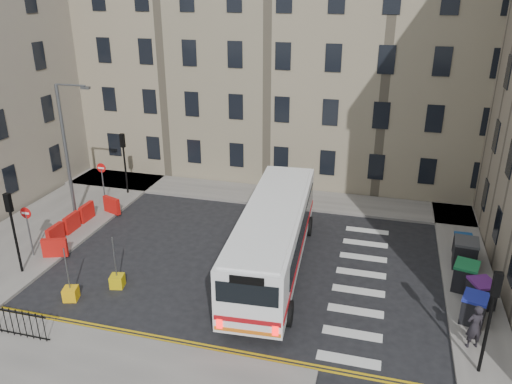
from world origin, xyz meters
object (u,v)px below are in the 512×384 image
at_px(wheelie_bin_d, 465,253).
at_px(bollard_yellow, 117,281).
at_px(wheelie_bin_a, 474,308).
at_px(pedestrian, 475,326).
at_px(streetlamp, 66,152).
at_px(wheelie_bin_e, 463,246).
at_px(bollard_chevron, 71,294).
at_px(wheelie_bin_b, 481,293).
at_px(bus, 273,235).
at_px(wheelie_bin_c, 465,276).

xyz_separation_m(wheelie_bin_d, bollard_yellow, (-15.77, -5.98, -0.57)).
bearing_deg(wheelie_bin_a, pedestrian, -81.59).
height_order(streetlamp, wheelie_bin_e, streetlamp).
height_order(wheelie_bin_e, pedestrian, pedestrian).
relative_size(streetlamp, bollard_chevron, 13.57).
distance_m(wheelie_bin_b, bollard_yellow, 16.28).
bearing_deg(streetlamp, bus, -10.35).
bearing_deg(wheelie_bin_e, wheelie_bin_d, -91.77).
relative_size(wheelie_bin_c, bollard_chevron, 2.31).
xyz_separation_m(streetlamp, bus, (12.72, -2.32, -2.44)).
xyz_separation_m(bus, wheelie_bin_a, (8.99, -2.11, -1.14)).
height_order(streetlamp, bollard_yellow, streetlamp).
xyz_separation_m(bus, wheelie_bin_b, (9.43, -0.86, -1.14)).
bearing_deg(wheelie_bin_b, bollard_chevron, 170.62).
distance_m(streetlamp, bus, 13.16).
bearing_deg(bus, streetlamp, 165.75).
bearing_deg(wheelie_bin_e, bollard_chevron, -154.42).
distance_m(wheelie_bin_a, wheelie_bin_e, 5.70).
bearing_deg(pedestrian, bollard_yellow, -23.99).
bearing_deg(bollard_yellow, wheelie_bin_b, 9.23).
distance_m(pedestrian, bollard_yellow, 15.43).
height_order(wheelie_bin_a, wheelie_bin_e, wheelie_bin_a).
distance_m(wheelie_bin_e, bollard_yellow, 17.30).
bearing_deg(bollard_yellow, pedestrian, -1.34).
height_order(bus, bollard_chevron, bus).
relative_size(wheelie_bin_d, pedestrian, 0.77).
bearing_deg(wheelie_bin_e, wheelie_bin_a, -92.27).
bearing_deg(pedestrian, wheelie_bin_d, -115.90).
xyz_separation_m(bus, bollard_chevron, (-8.12, -4.95, -1.59)).
xyz_separation_m(wheelie_bin_b, wheelie_bin_e, (-0.28, 4.45, -0.04)).
relative_size(bollard_yellow, bollard_chevron, 1.00).
height_order(wheelie_bin_b, wheelie_bin_c, wheelie_bin_c).
bearing_deg(wheelie_bin_d, wheelie_bin_b, -80.18).
relative_size(bus, pedestrian, 6.60).
xyz_separation_m(bus, wheelie_bin_d, (9.13, 2.52, -1.03)).
relative_size(bus, wheelie_bin_e, 10.94).
relative_size(wheelie_bin_a, wheelie_bin_c, 0.95).
bearing_deg(pedestrian, wheelie_bin_e, -115.58).
bearing_deg(bollard_chevron, bollard_yellow, 45.02).
bearing_deg(streetlamp, wheelie_bin_e, 3.31).
xyz_separation_m(wheelie_bin_c, wheelie_bin_e, (0.23, 3.23, -0.09)).
bearing_deg(bollard_yellow, wheelie_bin_c, 13.82).
relative_size(streetlamp, wheelie_bin_c, 5.88).
distance_m(wheelie_bin_d, bollard_yellow, 16.88).
relative_size(bus, bollard_chevron, 20.41).
height_order(streetlamp, bollard_chevron, streetlamp).
relative_size(wheelie_bin_c, bollard_yellow, 2.31).
xyz_separation_m(wheelie_bin_a, wheelie_bin_d, (0.13, 4.62, 0.11)).
bearing_deg(streetlamp, wheelie_bin_a, -11.53).
xyz_separation_m(wheelie_bin_a, bollard_chevron, (-17.11, -2.84, -0.46)).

